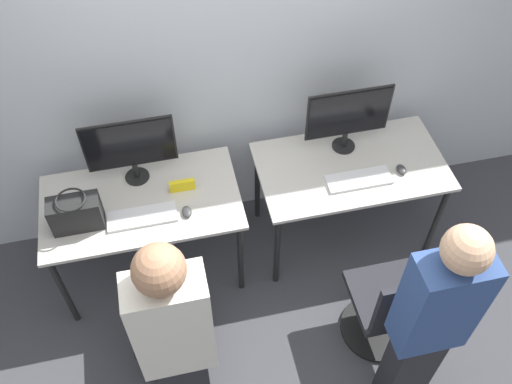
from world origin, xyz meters
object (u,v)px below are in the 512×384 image
keyboard_left (142,217)px  handbag (76,213)px  monitor_right (348,116)px  monitor_left (130,147)px  mouse_right (401,169)px  office_chair_right (389,309)px  office_chair_left (171,329)px  keyboard_right (359,179)px  mouse_left (187,212)px  person_right (430,322)px  person_left (177,343)px

keyboard_left → handbag: size_ratio=1.41×
keyboard_left → monitor_right: 1.44m
handbag → keyboard_left: bearing=-4.5°
handbag → monitor_left: bearing=39.8°
mouse_right → office_chair_right: office_chair_right is taller
office_chair_left → keyboard_right: office_chair_left is taller
mouse_left → office_chair_right: 1.38m
monitor_left → office_chair_right: bearing=-37.9°
mouse_left → person_right: 1.53m
office_chair_right → handbag: 1.97m
mouse_left → handbag: size_ratio=0.30×
keyboard_right → mouse_right: mouse_right is taller
keyboard_right → office_chair_right: bearing=-90.3°
keyboard_right → office_chair_right: size_ratio=0.47×
person_left → handbag: 1.08m
office_chair_right → handbag: handbag is taller
mouse_right → handbag: handbag is taller
mouse_left → office_chair_left: (-0.21, -0.55, -0.40)m
handbag → mouse_left: bearing=-5.1°
person_left → office_chair_right: bearing=9.2°
keyboard_left → office_chair_left: (0.06, -0.58, -0.39)m
keyboard_left → office_chair_right: bearing=-28.1°
keyboard_right → mouse_left: bearing=-178.8°
keyboard_right → person_left: bearing=-143.8°
person_right → monitor_left: bearing=133.1°
mouse_left → handbag: (-0.64, 0.06, 0.10)m
mouse_right → person_right: bearing=-106.4°
mouse_right → person_right: size_ratio=0.05×
office_chair_left → office_chair_right: bearing=-6.9°
office_chair_right → keyboard_left: bearing=151.9°
office_chair_right → keyboard_right: bearing=89.7°
mouse_left → keyboard_right: size_ratio=0.21×
person_left → monitor_right: size_ratio=3.06×
mouse_left → handbag: handbag is taller
keyboard_right → mouse_right: bearing=3.2°
mouse_right → office_chair_right: bearing=-111.8°
keyboard_left → office_chair_left: bearing=-84.3°
monitor_left → keyboard_right: monitor_left is taller
keyboard_left → keyboard_right: bearing=-0.2°
keyboard_left → person_left: size_ratio=0.25×
person_left → mouse_right: bearing=31.2°
keyboard_right → handbag: 1.76m
person_left → mouse_right: size_ratio=18.94×
office_chair_right → monitor_right: bearing=89.8°
office_chair_right → handbag: (-1.75, 0.77, 0.50)m
keyboard_right → mouse_right: (0.30, 0.02, 0.01)m
office_chair_left → office_chair_right: same height
monitor_right → person_right: 1.42m
monitor_left → person_left: person_left is taller
monitor_left → office_chair_left: (0.06, -0.91, -0.66)m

